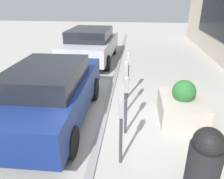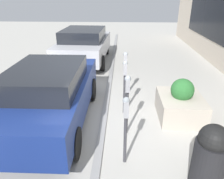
{
  "view_description": "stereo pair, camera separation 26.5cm",
  "coord_description": "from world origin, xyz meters",
  "px_view_note": "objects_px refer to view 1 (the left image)",
  "views": [
    {
      "loc": [
        -4.66,
        -0.62,
        2.97
      ],
      "look_at": [
        0.0,
        -0.13,
        0.88
      ],
      "focal_mm": 35.0,
      "sensor_mm": 36.0,
      "label": 1
    },
    {
      "loc": [
        -4.68,
        -0.36,
        2.97
      ],
      "look_at": [
        0.0,
        -0.13,
        0.88
      ],
      "focal_mm": 35.0,
      "sensor_mm": 36.0,
      "label": 2
    }
  ],
  "objects_px": {
    "parking_meter_second": "(126,95)",
    "parked_car_middle": "(51,92)",
    "planter_box": "(182,106)",
    "trash_bin": "(204,162)",
    "parking_meter_nearest": "(121,119)",
    "parked_car_rear": "(91,44)",
    "parking_meter_fourth": "(128,69)",
    "parking_meter_middle": "(126,81)"
  },
  "relations": [
    {
      "from": "parking_meter_second",
      "to": "parking_meter_middle",
      "type": "distance_m",
      "value": 0.92
    },
    {
      "from": "parking_meter_second",
      "to": "planter_box",
      "type": "distance_m",
      "value": 1.69
    },
    {
      "from": "planter_box",
      "to": "trash_bin",
      "type": "xyz_separation_m",
      "value": [
        -2.24,
        0.1,
        0.22
      ]
    },
    {
      "from": "parking_meter_middle",
      "to": "parking_meter_fourth",
      "type": "relative_size",
      "value": 1.01
    },
    {
      "from": "parking_meter_nearest",
      "to": "parked_car_rear",
      "type": "relative_size",
      "value": 0.31
    },
    {
      "from": "parking_meter_fourth",
      "to": "parked_car_rear",
      "type": "relative_size",
      "value": 0.32
    },
    {
      "from": "planter_box",
      "to": "parked_car_rear",
      "type": "height_order",
      "value": "parked_car_rear"
    },
    {
      "from": "trash_bin",
      "to": "parking_meter_second",
      "type": "bearing_deg",
      "value": 40.94
    },
    {
      "from": "parked_car_middle",
      "to": "parked_car_rear",
      "type": "bearing_deg",
      "value": -0.01
    },
    {
      "from": "parking_meter_fourth",
      "to": "parked_car_rear",
      "type": "distance_m",
      "value": 4.18
    },
    {
      "from": "parking_meter_second",
      "to": "planter_box",
      "type": "bearing_deg",
      "value": -60.75
    },
    {
      "from": "planter_box",
      "to": "trash_bin",
      "type": "relative_size",
      "value": 1.1
    },
    {
      "from": "parking_meter_second",
      "to": "trash_bin",
      "type": "height_order",
      "value": "parking_meter_second"
    },
    {
      "from": "parking_meter_middle",
      "to": "trash_bin",
      "type": "relative_size",
      "value": 1.21
    },
    {
      "from": "parking_meter_fourth",
      "to": "parked_car_middle",
      "type": "relative_size",
      "value": 0.34
    },
    {
      "from": "parking_meter_fourth",
      "to": "planter_box",
      "type": "xyz_separation_m",
      "value": [
        -1.11,
        -1.41,
        -0.54
      ]
    },
    {
      "from": "parking_meter_nearest",
      "to": "parking_meter_second",
      "type": "xyz_separation_m",
      "value": [
        0.95,
        -0.04,
        0.03
      ]
    },
    {
      "from": "parking_meter_fourth",
      "to": "parked_car_middle",
      "type": "xyz_separation_m",
      "value": [
        -1.5,
        1.79,
        -0.14
      ]
    },
    {
      "from": "parking_meter_middle",
      "to": "trash_bin",
      "type": "bearing_deg",
      "value": -151.04
    },
    {
      "from": "planter_box",
      "to": "parking_meter_second",
      "type": "bearing_deg",
      "value": 119.25
    },
    {
      "from": "parked_car_rear",
      "to": "trash_bin",
      "type": "distance_m",
      "value": 7.77
    },
    {
      "from": "parking_meter_middle",
      "to": "parked_car_rear",
      "type": "distance_m",
      "value": 5.05
    },
    {
      "from": "parking_meter_fourth",
      "to": "planter_box",
      "type": "relative_size",
      "value": 1.09
    },
    {
      "from": "parking_meter_nearest",
      "to": "planter_box",
      "type": "height_order",
      "value": "parking_meter_nearest"
    },
    {
      "from": "parking_meter_second",
      "to": "parked_car_middle",
      "type": "distance_m",
      "value": 1.87
    },
    {
      "from": "parking_meter_nearest",
      "to": "parked_car_rear",
      "type": "bearing_deg",
      "value": 15.42
    },
    {
      "from": "planter_box",
      "to": "parked_car_rear",
      "type": "xyz_separation_m",
      "value": [
        4.86,
        3.24,
        0.41
      ]
    },
    {
      "from": "parking_meter_fourth",
      "to": "parking_meter_second",
      "type": "bearing_deg",
      "value": -179.08
    },
    {
      "from": "parking_meter_middle",
      "to": "trash_bin",
      "type": "xyz_separation_m",
      "value": [
        -2.39,
        -1.32,
        -0.34
      ]
    },
    {
      "from": "parking_meter_second",
      "to": "planter_box",
      "type": "relative_size",
      "value": 1.07
    },
    {
      "from": "parking_meter_middle",
      "to": "parking_meter_fourth",
      "type": "height_order",
      "value": "parking_meter_middle"
    },
    {
      "from": "parking_meter_middle",
      "to": "parked_car_rear",
      "type": "height_order",
      "value": "parked_car_rear"
    },
    {
      "from": "parking_meter_fourth",
      "to": "parked_car_rear",
      "type": "xyz_separation_m",
      "value": [
        3.76,
        1.83,
        -0.13
      ]
    },
    {
      "from": "parking_meter_middle",
      "to": "planter_box",
      "type": "height_order",
      "value": "parking_meter_middle"
    },
    {
      "from": "planter_box",
      "to": "parked_car_middle",
      "type": "distance_m",
      "value": 3.25
    },
    {
      "from": "parking_meter_second",
      "to": "parking_meter_fourth",
      "type": "height_order",
      "value": "parking_meter_fourth"
    },
    {
      "from": "trash_bin",
      "to": "parking_meter_middle",
      "type": "bearing_deg",
      "value": 28.96
    },
    {
      "from": "parked_car_middle",
      "to": "parked_car_rear",
      "type": "xyz_separation_m",
      "value": [
        5.26,
        0.04,
        0.01
      ]
    },
    {
      "from": "parking_meter_nearest",
      "to": "parking_meter_second",
      "type": "bearing_deg",
      "value": -2.65
    },
    {
      "from": "parking_meter_fourth",
      "to": "parked_car_middle",
      "type": "distance_m",
      "value": 2.34
    },
    {
      "from": "parking_meter_nearest",
      "to": "parked_car_middle",
      "type": "xyz_separation_m",
      "value": [
        1.33,
        1.78,
        -0.17
      ]
    },
    {
      "from": "parking_meter_fourth",
      "to": "planter_box",
      "type": "distance_m",
      "value": 1.87
    }
  ]
}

